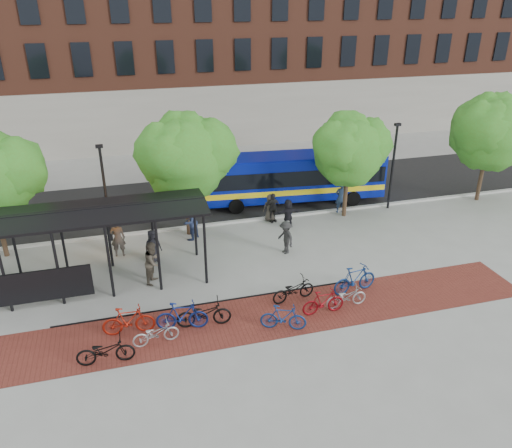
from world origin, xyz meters
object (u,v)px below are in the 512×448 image
object	(u,v)px
pedestrian_6	(270,208)
pedestrian_9	(286,237)
tree_c	(350,147)
tree_b	(186,153)
bike_9	(323,302)
bike_1	(129,321)
lamp_post_left	(105,191)
tree_d	(492,129)
pedestrian_2	(190,222)
pedestrian_5	(288,213)
pedestrian_1	(118,238)
bike_10	(346,297)
pedestrian_7	(341,197)
bike_0	(105,351)
bus_shelter	(77,222)
bike_2	(156,333)
bike_7	(283,317)
pedestrian_4	(273,208)
bus	(292,175)
pedestrian_0	(153,246)
bike_8	(293,290)
bike_11	(355,279)
pedestrian_8	(153,262)
bike_3	(182,316)
bike_4	(204,313)
lamp_post_right	(393,164)

from	to	relation	value
pedestrian_6	pedestrian_9	distance (m)	3.93
tree_c	pedestrian_9	size ratio (longest dim) A/B	3.50
tree_b	bike_9	bearing A→B (deg)	-65.49
bike_1	lamp_post_left	bearing A→B (deg)	7.83
tree_d	pedestrian_9	bearing A→B (deg)	-165.98
pedestrian_2	pedestrian_5	bearing A→B (deg)	136.86
lamp_post_left	pedestrian_1	size ratio (longest dim) A/B	2.64
bike_10	pedestrian_2	distance (m)	9.42
pedestrian_6	pedestrian_7	size ratio (longest dim) A/B	0.83
bike_9	pedestrian_5	world-z (taller)	pedestrian_5
bike_0	pedestrian_2	size ratio (longest dim) A/B	1.01
bus_shelter	bike_1	world-z (taller)	bus_shelter
tree_c	bike_2	bearing A→B (deg)	-142.72
bike_7	pedestrian_6	xyz separation A→B (m)	(2.46, 9.75, 0.24)
tree_c	lamp_post_left	distance (m)	13.16
bike_7	pedestrian_4	world-z (taller)	pedestrian_4
lamp_post_left	pedestrian_6	bearing A→B (deg)	1.32
bus	pedestrian_1	size ratio (longest dim) A/B	5.82
tree_c	bike_7	size ratio (longest dim) A/B	3.34
pedestrian_5	lamp_post_left	bearing A→B (deg)	-8.69
pedestrian_0	bike_8	bearing A→B (deg)	-56.49
bike_1	bike_9	xyz separation A→B (m)	(7.54, -0.74, -0.06)
bike_7	bike_9	size ratio (longest dim) A/B	1.01
bike_8	pedestrian_9	world-z (taller)	pedestrian_9
tree_b	bike_11	distance (m)	10.37
pedestrian_1	pedestrian_2	bearing A→B (deg)	-160.98
pedestrian_6	bus_shelter	bearing A→B (deg)	35.57
bike_0	pedestrian_8	xyz separation A→B (m)	(2.11, 4.99, 0.46)
bike_7	pedestrian_8	size ratio (longest dim) A/B	0.90
bus	pedestrian_8	world-z (taller)	bus
bike_3	pedestrian_7	world-z (taller)	pedestrian_7
bike_8	pedestrian_9	distance (m)	4.21
bike_7	pedestrian_0	xyz separation A→B (m)	(-4.28, 6.72, 0.29)
bike_3	bike_4	world-z (taller)	bike_3
lamp_post_left	bus	xyz separation A→B (m)	(10.73, 2.50, -1.03)
bike_0	pedestrian_7	world-z (taller)	pedestrian_7
bike_9	pedestrian_1	size ratio (longest dim) A/B	0.91
tree_d	bike_8	size ratio (longest dim) A/B	3.39
bike_9	pedestrian_1	distance (m)	10.56
lamp_post_right	pedestrian_1	bearing A→B (deg)	-173.43
bike_7	bus_shelter	bearing A→B (deg)	75.20
bike_0	bike_3	world-z (taller)	bike_3
bike_2	pedestrian_7	xyz separation A→B (m)	(11.52, 9.31, 0.49)
bike_10	pedestrian_2	world-z (taller)	pedestrian_2
bike_11	pedestrian_0	bearing A→B (deg)	48.47
bike_2	pedestrian_2	world-z (taller)	pedestrian_2
pedestrian_7	bus_shelter	bearing A→B (deg)	21.83
bike_9	pedestrian_1	world-z (taller)	pedestrian_1
bike_2	pedestrian_1	world-z (taller)	pedestrian_1
tree_c	pedestrian_1	distance (m)	13.19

